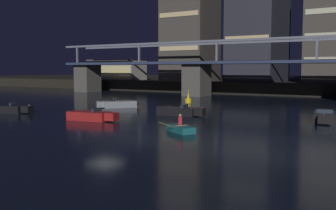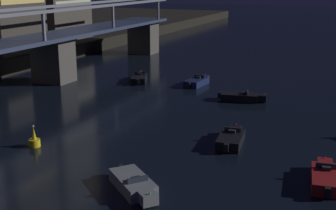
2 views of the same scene
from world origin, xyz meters
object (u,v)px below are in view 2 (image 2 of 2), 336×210
object	(u,v)px
speedboat_near_left	(231,139)
speedboat_near_center	(241,97)
speedboat_mid_center	(139,78)
channel_buoy	(34,141)
speedboat_near_right	(326,178)
speedboat_mid_right	(197,82)
speedboat_mid_left	(134,184)

from	to	relation	value
speedboat_near_left	speedboat_near_center	size ratio (longest dim) A/B	1.00
speedboat_near_center	speedboat_mid_center	bearing A→B (deg)	73.33
speedboat_near_left	channel_buoy	bearing A→B (deg)	115.80
speedboat_near_right	channel_buoy	bearing A→B (deg)	95.07
speedboat_mid_right	channel_buoy	world-z (taller)	channel_buoy
speedboat_mid_right	speedboat_mid_left	bearing A→B (deg)	-167.68
speedboat_near_left	speedboat_mid_center	world-z (taller)	same
speedboat_near_left	speedboat_mid_right	size ratio (longest dim) A/B	1.00
speedboat_near_right	speedboat_mid_right	distance (m)	29.32
speedboat_near_center	speedboat_near_left	bearing A→B (deg)	-168.79
speedboat_near_left	speedboat_mid_left	bearing A→B (deg)	163.01
speedboat_mid_left	speedboat_mid_center	bearing A→B (deg)	26.18
speedboat_mid_center	speedboat_mid_right	xyz separation A→B (m)	(1.06, -7.51, 0.00)
speedboat_mid_left	speedboat_mid_right	xyz separation A→B (m)	(29.41, 6.42, 0.00)
speedboat_near_center	channel_buoy	xyz separation A→B (m)	(-20.18, 11.36, 0.06)
speedboat_mid_left	speedboat_mid_center	size ratio (longest dim) A/B	0.90
speedboat_near_center	speedboat_mid_right	size ratio (longest dim) A/B	1.00
speedboat_near_right	speedboat_mid_left	distance (m)	12.31
speedboat_near_right	speedboat_mid_left	world-z (taller)	same
speedboat_near_right	speedboat_mid_right	size ratio (longest dim) A/B	1.00
speedboat_near_center	speedboat_mid_center	distance (m)	15.15
speedboat_near_right	channel_buoy	world-z (taller)	channel_buoy
speedboat_near_center	speedboat_mid_left	xyz separation A→B (m)	(-24.00, 0.58, 0.00)
speedboat_near_right	speedboat_mid_right	world-z (taller)	same
speedboat_near_center	speedboat_near_right	xyz separation A→B (m)	(-18.25, -10.30, 0.00)
speedboat_mid_center	speedboat_mid_left	bearing A→B (deg)	-153.82
speedboat_mid_left	channel_buoy	distance (m)	11.44
speedboat_mid_right	speedboat_near_center	bearing A→B (deg)	-127.69
speedboat_mid_right	channel_buoy	bearing A→B (deg)	170.33
speedboat_near_center	speedboat_mid_right	bearing A→B (deg)	52.31
speedboat_near_left	speedboat_near_center	bearing A→B (deg)	11.21
speedboat_near_left	speedboat_near_right	world-z (taller)	same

